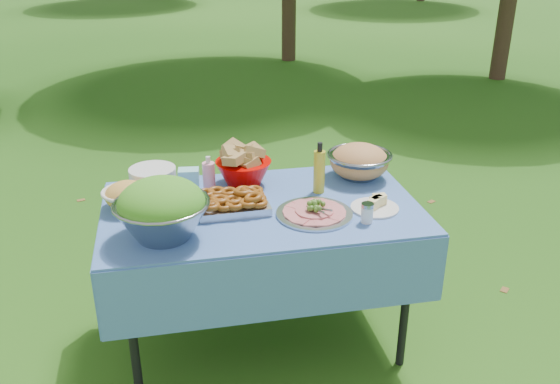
# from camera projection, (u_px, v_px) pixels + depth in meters

# --- Properties ---
(ground) EXTENTS (80.00, 80.00, 0.00)m
(ground) POSITION_uv_depth(u_px,v_px,m) (263.00, 338.00, 3.07)
(ground) COLOR #0F3609
(ground) RESTS_ON ground
(picnic_table) EXTENTS (1.46, 0.86, 0.76)m
(picnic_table) POSITION_uv_depth(u_px,v_px,m) (263.00, 276.00, 2.92)
(picnic_table) COLOR #82B8FB
(picnic_table) RESTS_ON ground
(salad_bowl) EXTENTS (0.45, 0.45, 0.26)m
(salad_bowl) POSITION_uv_depth(u_px,v_px,m) (162.00, 209.00, 2.43)
(salad_bowl) COLOR gray
(salad_bowl) RESTS_ON picnic_table
(pasta_bowl_white) EXTENTS (0.29, 0.29, 0.13)m
(pasta_bowl_white) POSITION_uv_depth(u_px,v_px,m) (127.00, 195.00, 2.72)
(pasta_bowl_white) COLOR silver
(pasta_bowl_white) RESTS_ON picnic_table
(plate_stack) EXTENTS (0.27, 0.27, 0.11)m
(plate_stack) POSITION_uv_depth(u_px,v_px,m) (153.00, 179.00, 2.91)
(plate_stack) COLOR silver
(plate_stack) RESTS_ON picnic_table
(wipes_box) EXTENTS (0.11, 0.08, 0.09)m
(wipes_box) POSITION_uv_depth(u_px,v_px,m) (189.00, 178.00, 2.95)
(wipes_box) COLOR #8EE3EB
(wipes_box) RESTS_ON picnic_table
(sanitizer_bottle) EXTENTS (0.08, 0.08, 0.17)m
(sanitizer_bottle) POSITION_uv_depth(u_px,v_px,m) (209.00, 173.00, 2.89)
(sanitizer_bottle) COLOR #FD9DB9
(sanitizer_bottle) RESTS_ON picnic_table
(bread_bowl) EXTENTS (0.28, 0.28, 0.19)m
(bread_bowl) POSITION_uv_depth(u_px,v_px,m) (243.00, 166.00, 2.96)
(bread_bowl) COLOR #C90300
(bread_bowl) RESTS_ON picnic_table
(pasta_bowl_steel) EXTENTS (0.37, 0.37, 0.18)m
(pasta_bowl_steel) POSITION_uv_depth(u_px,v_px,m) (359.00, 161.00, 3.05)
(pasta_bowl_steel) COLOR gray
(pasta_bowl_steel) RESTS_ON picnic_table
(fried_tray) EXTENTS (0.33, 0.24, 0.08)m
(fried_tray) POSITION_uv_depth(u_px,v_px,m) (232.00, 202.00, 2.71)
(fried_tray) COLOR silver
(fried_tray) RESTS_ON picnic_table
(charcuterie_platter) EXTENTS (0.39, 0.39, 0.08)m
(charcuterie_platter) POSITION_uv_depth(u_px,v_px,m) (314.00, 207.00, 2.66)
(charcuterie_platter) COLOR #B7B8BE
(charcuterie_platter) RESTS_ON picnic_table
(oil_bottle) EXTENTS (0.07, 0.07, 0.26)m
(oil_bottle) POSITION_uv_depth(u_px,v_px,m) (319.00, 168.00, 2.85)
(oil_bottle) COLOR gold
(oil_bottle) RESTS_ON picnic_table
(cheese_plate) EXTENTS (0.29, 0.29, 0.06)m
(cheese_plate) POSITION_uv_depth(u_px,v_px,m) (375.00, 203.00, 2.72)
(cheese_plate) COLOR silver
(cheese_plate) RESTS_ON picnic_table
(shaker) EXTENTS (0.07, 0.07, 0.09)m
(shaker) POSITION_uv_depth(u_px,v_px,m) (367.00, 213.00, 2.59)
(shaker) COLOR white
(shaker) RESTS_ON picnic_table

